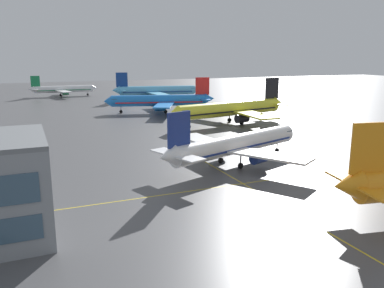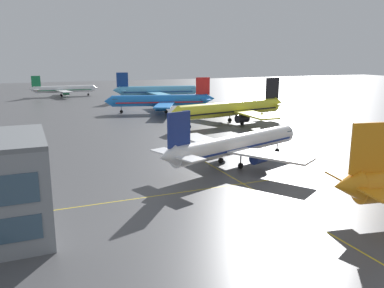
% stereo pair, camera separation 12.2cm
% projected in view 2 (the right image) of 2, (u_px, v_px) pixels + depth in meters
% --- Properties ---
extents(airliner_second_row, '(34.49, 29.51, 11.02)m').
position_uv_depth(airliner_second_row, '(236.00, 144.00, 72.14)').
color(airliner_second_row, white).
rests_on(airliner_second_row, ground).
extents(airliner_third_row, '(41.54, 35.38, 12.95)m').
position_uv_depth(airliner_third_row, '(232.00, 109.00, 115.10)').
color(airliner_third_row, yellow).
rests_on(airliner_third_row, ground).
extents(airliner_far_left_stand, '(38.44, 32.72, 12.09)m').
position_uv_depth(airliner_far_left_stand, '(161.00, 101.00, 138.87)').
color(airliner_far_left_stand, blue).
rests_on(airliner_far_left_stand, ground).
extents(airliner_far_right_stand, '(39.53, 33.64, 12.33)m').
position_uv_depth(airliner_far_right_stand, '(157.00, 91.00, 177.57)').
color(airliner_far_right_stand, '#5BB7E5').
rests_on(airliner_far_right_stand, ground).
extents(airliner_distant_taxiway, '(32.50, 28.13, 10.13)m').
position_uv_depth(airliner_distant_taxiway, '(64.00, 89.00, 194.22)').
color(airliner_distant_taxiway, white).
rests_on(airliner_distant_taxiway, ground).
extents(taxiway_markings, '(161.80, 79.29, 0.01)m').
position_uv_depth(taxiway_markings, '(322.00, 229.00, 45.80)').
color(taxiway_markings, yellow).
rests_on(taxiway_markings, ground).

